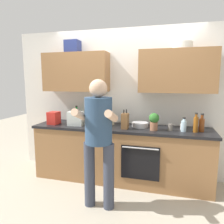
{
  "coord_description": "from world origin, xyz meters",
  "views": [
    {
      "loc": [
        0.73,
        -3.22,
        1.65
      ],
      "look_at": [
        -0.11,
        -0.1,
        1.15
      ],
      "focal_mm": 33.67,
      "sensor_mm": 36.0,
      "label": 1
    }
  ],
  "objects_px": {
    "bottle_water": "(184,126)",
    "potted_herb": "(154,121)",
    "cup_stoneware": "(170,127)",
    "grocery_bag_produce": "(76,119)",
    "cup_coffee": "(183,127)",
    "knife_block": "(125,121)",
    "bottle_soda": "(77,115)",
    "grocery_bag_rice": "(107,119)",
    "bottle_vinegar": "(202,124)",
    "bottle_soy": "(105,122)",
    "bottle_syrup": "(196,124)",
    "grocery_bag_crisps": "(54,118)",
    "person_standing": "(98,134)",
    "bottle_oil": "(89,120)",
    "mixing_bowl": "(140,125)"
  },
  "relations": [
    {
      "from": "bottle_water",
      "to": "cup_stoneware",
      "type": "bearing_deg",
      "value": -177.15
    },
    {
      "from": "potted_herb",
      "to": "grocery_bag_crisps",
      "type": "height_order",
      "value": "potted_herb"
    },
    {
      "from": "person_standing",
      "to": "grocery_bag_crisps",
      "type": "distance_m",
      "value": 1.27
    },
    {
      "from": "bottle_vinegar",
      "to": "mixing_bowl",
      "type": "relative_size",
      "value": 1.03
    },
    {
      "from": "bottle_oil",
      "to": "grocery_bag_produce",
      "type": "xyz_separation_m",
      "value": [
        -0.22,
        -0.05,
        0.02
      ]
    },
    {
      "from": "bottle_syrup",
      "to": "potted_herb",
      "type": "xyz_separation_m",
      "value": [
        -0.59,
        -0.04,
        0.03
      ]
    },
    {
      "from": "bottle_water",
      "to": "grocery_bag_rice",
      "type": "xyz_separation_m",
      "value": [
        -1.2,
        0.13,
        0.02
      ]
    },
    {
      "from": "grocery_bag_rice",
      "to": "grocery_bag_crisps",
      "type": "bearing_deg",
      "value": -170.25
    },
    {
      "from": "bottle_soy",
      "to": "potted_herb",
      "type": "relative_size",
      "value": 0.91
    },
    {
      "from": "cup_coffee",
      "to": "bottle_syrup",
      "type": "bearing_deg",
      "value": -36.16
    },
    {
      "from": "person_standing",
      "to": "grocery_bag_crisps",
      "type": "height_order",
      "value": "person_standing"
    },
    {
      "from": "bottle_soy",
      "to": "grocery_bag_produce",
      "type": "relative_size",
      "value": 0.97
    },
    {
      "from": "bottle_syrup",
      "to": "bottle_soy",
      "type": "bearing_deg",
      "value": -175.79
    },
    {
      "from": "bottle_oil",
      "to": "bottle_vinegar",
      "type": "distance_m",
      "value": 1.73
    },
    {
      "from": "bottle_vinegar",
      "to": "grocery_bag_crisps",
      "type": "height_order",
      "value": "bottle_vinegar"
    },
    {
      "from": "bottle_soda",
      "to": "mixing_bowl",
      "type": "xyz_separation_m",
      "value": [
        1.17,
        -0.15,
        -0.08
      ]
    },
    {
      "from": "cup_stoneware",
      "to": "grocery_bag_crisps",
      "type": "height_order",
      "value": "grocery_bag_crisps"
    },
    {
      "from": "bottle_vinegar",
      "to": "grocery_bag_produce",
      "type": "relative_size",
      "value": 1.09
    },
    {
      "from": "cup_coffee",
      "to": "knife_block",
      "type": "xyz_separation_m",
      "value": [
        -0.86,
        -0.17,
        0.08
      ]
    },
    {
      "from": "person_standing",
      "to": "cup_coffee",
      "type": "relative_size",
      "value": 18.66
    },
    {
      "from": "bottle_vinegar",
      "to": "bottle_water",
      "type": "distance_m",
      "value": 0.25
    },
    {
      "from": "bottle_soda",
      "to": "grocery_bag_rice",
      "type": "relative_size",
      "value": 1.39
    },
    {
      "from": "bottle_soda",
      "to": "bottle_water",
      "type": "xyz_separation_m",
      "value": [
        1.82,
        -0.27,
        -0.03
      ]
    },
    {
      "from": "bottle_oil",
      "to": "potted_herb",
      "type": "bearing_deg",
      "value": -3.5
    },
    {
      "from": "cup_stoneware",
      "to": "knife_block",
      "type": "distance_m",
      "value": 0.68
    },
    {
      "from": "bottle_syrup",
      "to": "bottle_soda",
      "type": "bearing_deg",
      "value": 172.19
    },
    {
      "from": "grocery_bag_crisps",
      "to": "person_standing",
      "type": "bearing_deg",
      "value": -34.53
    },
    {
      "from": "bottle_vinegar",
      "to": "bottle_water",
      "type": "height_order",
      "value": "bottle_vinegar"
    },
    {
      "from": "bottle_syrup",
      "to": "bottle_vinegar",
      "type": "distance_m",
      "value": 0.1
    },
    {
      "from": "bottle_soy",
      "to": "grocery_bag_produce",
      "type": "height_order",
      "value": "bottle_soy"
    },
    {
      "from": "bottle_soda",
      "to": "person_standing",
      "type": "bearing_deg",
      "value": -53.17
    },
    {
      "from": "bottle_water",
      "to": "potted_herb",
      "type": "bearing_deg",
      "value": -174.59
    },
    {
      "from": "bottle_soda",
      "to": "bottle_soy",
      "type": "xyz_separation_m",
      "value": [
        0.65,
        -0.37,
        -0.02
      ]
    },
    {
      "from": "grocery_bag_rice",
      "to": "bottle_oil",
      "type": "bearing_deg",
      "value": -159.06
    },
    {
      "from": "cup_coffee",
      "to": "knife_block",
      "type": "relative_size",
      "value": 0.3
    },
    {
      "from": "mixing_bowl",
      "to": "person_standing",
      "type": "bearing_deg",
      "value": -114.96
    },
    {
      "from": "bottle_water",
      "to": "potted_herb",
      "type": "relative_size",
      "value": 0.8
    },
    {
      "from": "bottle_syrup",
      "to": "cup_coffee",
      "type": "bearing_deg",
      "value": 143.84
    },
    {
      "from": "bottle_vinegar",
      "to": "cup_coffee",
      "type": "xyz_separation_m",
      "value": [
        -0.25,
        0.07,
        -0.06
      ]
    },
    {
      "from": "knife_block",
      "to": "bottle_vinegar",
      "type": "bearing_deg",
      "value": 4.97
    },
    {
      "from": "bottle_syrup",
      "to": "cup_coffee",
      "type": "height_order",
      "value": "bottle_syrup"
    },
    {
      "from": "cup_stoneware",
      "to": "grocery_bag_produce",
      "type": "xyz_separation_m",
      "value": [
        -1.51,
        -0.02,
        0.06
      ]
    },
    {
      "from": "bottle_soda",
      "to": "cup_coffee",
      "type": "bearing_deg",
      "value": -4.78
    },
    {
      "from": "person_standing",
      "to": "knife_block",
      "type": "distance_m",
      "value": 0.73
    },
    {
      "from": "bottle_water",
      "to": "cup_stoneware",
      "type": "distance_m",
      "value": 0.19
    },
    {
      "from": "bottle_soda",
      "to": "mixing_bowl",
      "type": "distance_m",
      "value": 1.18
    },
    {
      "from": "bottle_oil",
      "to": "grocery_bag_crisps",
      "type": "bearing_deg",
      "value": -175.52
    },
    {
      "from": "knife_block",
      "to": "grocery_bag_rice",
      "type": "relative_size",
      "value": 1.44
    },
    {
      "from": "bottle_soy",
      "to": "grocery_bag_produce",
      "type": "bearing_deg",
      "value": 172.32
    },
    {
      "from": "knife_block",
      "to": "grocery_bag_produce",
      "type": "height_order",
      "value": "knife_block"
    }
  ]
}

